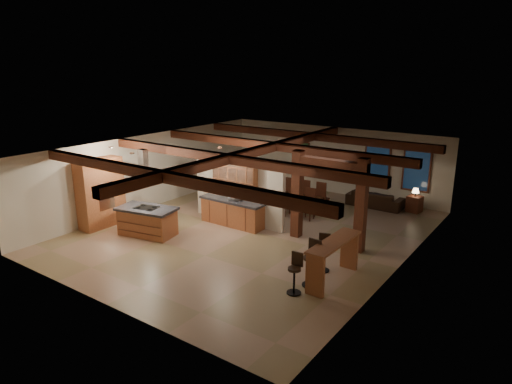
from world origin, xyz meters
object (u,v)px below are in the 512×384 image
kitchen_island (147,221)px  sofa (375,199)px  dining_table (300,204)px  bar_counter (334,254)px

kitchen_island → sofa: size_ratio=0.96×
sofa → dining_table: bearing=46.6°
kitchen_island → bar_counter: 6.58m
bar_counter → sofa: bearing=102.5°
dining_table → sofa: sofa is taller
dining_table → bar_counter: 5.87m
kitchen_island → dining_table: bearing=60.4°
dining_table → sofa: size_ratio=0.76×
dining_table → sofa: 3.13m
dining_table → kitchen_island: bearing=-126.6°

